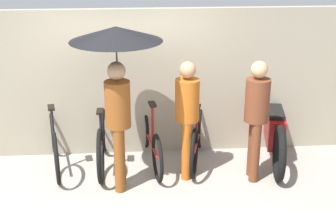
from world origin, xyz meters
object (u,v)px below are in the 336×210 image
(pedestrian_leading, at_px, (117,60))
(pedestrian_center, at_px, (187,111))
(pedestrian_trailing, at_px, (256,112))
(parked_bicycle_0, at_px, (54,141))
(parked_bicycle_1, at_px, (102,140))
(parked_bicycle_2, at_px, (150,139))
(parked_bicycle_3, at_px, (198,137))
(motorcycle, at_px, (274,130))

(pedestrian_leading, height_order, pedestrian_center, pedestrian_leading)
(pedestrian_center, bearing_deg, pedestrian_trailing, -0.82)
(parked_bicycle_0, distance_m, parked_bicycle_1, 0.69)
(pedestrian_center, distance_m, pedestrian_trailing, 0.91)
(parked_bicycle_1, distance_m, pedestrian_trailing, 2.21)
(parked_bicycle_2, height_order, pedestrian_center, pedestrian_center)
(parked_bicycle_0, distance_m, pedestrian_trailing, 2.87)
(pedestrian_leading, bearing_deg, pedestrian_center, 12.96)
(pedestrian_trailing, bearing_deg, parked_bicycle_0, 171.64)
(parked_bicycle_0, relative_size, pedestrian_trailing, 1.04)
(parked_bicycle_3, distance_m, motorcycle, 1.15)
(pedestrian_trailing, bearing_deg, pedestrian_center, 175.53)
(pedestrian_center, relative_size, pedestrian_trailing, 0.98)
(parked_bicycle_1, relative_size, parked_bicycle_2, 0.99)
(parked_bicycle_0, height_order, parked_bicycle_3, parked_bicycle_0)
(pedestrian_center, bearing_deg, parked_bicycle_0, 173.44)
(parked_bicycle_0, relative_size, parked_bicycle_2, 0.98)
(parked_bicycle_0, height_order, parked_bicycle_1, parked_bicycle_0)
(parked_bicycle_1, height_order, parked_bicycle_2, parked_bicycle_2)
(pedestrian_center, xyz_separation_m, motorcycle, (1.36, 0.51, -0.52))
(parked_bicycle_3, bearing_deg, parked_bicycle_0, 103.37)
(parked_bicycle_0, xyz_separation_m, parked_bicycle_2, (1.38, -0.00, -0.02))
(parked_bicycle_0, height_order, pedestrian_center, pedestrian_center)
(parked_bicycle_2, bearing_deg, pedestrian_center, -141.13)
(pedestrian_leading, xyz_separation_m, motorcycle, (2.26, 0.67, -1.29))
(parked_bicycle_2, height_order, motorcycle, parked_bicycle_2)
(parked_bicycle_1, bearing_deg, pedestrian_trailing, -105.21)
(motorcycle, bearing_deg, parked_bicycle_2, 102.42)
(pedestrian_leading, xyz_separation_m, pedestrian_center, (0.89, 0.16, -0.77))
(parked_bicycle_0, height_order, pedestrian_trailing, pedestrian_trailing)
(parked_bicycle_0, xyz_separation_m, pedestrian_leading, (0.96, -0.62, 1.34))
(parked_bicycle_3, distance_m, pedestrian_leading, 1.85)
(parked_bicycle_0, bearing_deg, pedestrian_center, -115.82)
(parked_bicycle_1, relative_size, pedestrian_trailing, 1.05)
(parked_bicycle_0, bearing_deg, parked_bicycle_1, -104.79)
(parked_bicycle_3, relative_size, motorcycle, 0.76)
(parked_bicycle_0, relative_size, pedestrian_center, 1.05)
(motorcycle, bearing_deg, parked_bicycle_3, 103.40)
(parked_bicycle_1, distance_m, motorcycle, 2.53)
(parked_bicycle_3, bearing_deg, motorcycle, -73.89)
(parked_bicycle_0, bearing_deg, parked_bicycle_3, -102.07)
(parked_bicycle_3, bearing_deg, pedestrian_trailing, -116.93)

